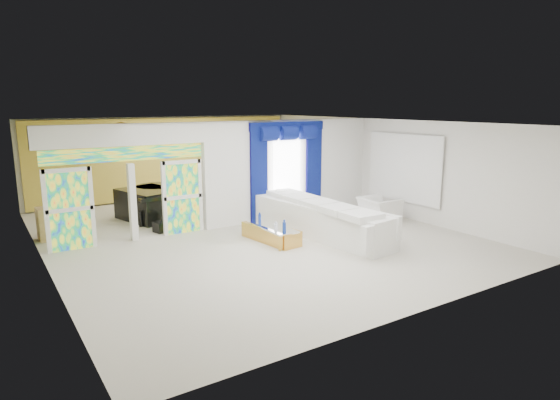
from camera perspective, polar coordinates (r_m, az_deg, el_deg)
floor at (r=13.11m, az=-3.96°, el=-3.97°), size 12.00×12.00×0.00m
dividing_wall at (r=14.75m, az=1.39°, el=3.75°), size 5.70×0.18×3.00m
dividing_header at (r=12.52m, az=-18.02°, el=7.43°), size 4.30×0.18×0.55m
stained_panel_left at (r=12.46m, az=-23.85°, el=-1.04°), size 0.95×0.04×2.00m
stained_panel_right at (r=13.18m, az=-11.58°, el=0.37°), size 0.95×0.04×2.00m
stained_transom at (r=12.56m, az=-17.89°, el=5.27°), size 4.00×0.05×0.35m
window_pane at (r=14.53m, az=0.79°, el=3.44°), size 1.00×0.02×2.30m
blue_drape_left at (r=13.99m, az=-2.55°, el=2.90°), size 0.55×0.10×2.80m
blue_drape_right at (r=15.09m, az=4.02°, el=3.52°), size 0.55×0.10×2.80m
blue_pelmet at (r=14.38m, az=0.88°, el=8.83°), size 2.60×0.12×0.25m
wall_mirror at (r=15.06m, az=14.59°, el=3.73°), size 0.04×2.70×1.90m
gold_curtains at (r=18.14m, az=-13.15°, el=4.92°), size 9.70×0.12×2.90m
white_sofa at (r=12.74m, az=4.77°, el=-2.47°), size 1.49×4.53×0.85m
coffee_table at (r=12.29m, az=-1.11°, el=-4.05°), size 0.80×1.83×0.39m
console_table at (r=14.34m, az=1.16°, el=-1.74°), size 1.25×0.44×0.41m
table_lamp at (r=14.07m, az=0.15°, el=0.07°), size 0.36×0.36×0.58m
armchair at (r=14.63m, az=11.75°, el=-1.12°), size 1.03×1.15×0.71m
grand_piano at (r=15.11m, az=-15.27°, el=-0.48°), size 1.82×2.12×0.92m
piano_bench at (r=13.70m, az=-13.14°, el=-2.94°), size 0.93×0.56×0.29m
tv_console at (r=13.77m, az=-25.78°, el=-2.53°), size 0.61×0.56×0.85m
chandelier at (r=14.98m, az=-18.39°, el=7.71°), size 0.60×0.60×0.60m
decanters at (r=12.08m, az=-0.67°, el=-2.89°), size 0.13×1.24×0.24m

